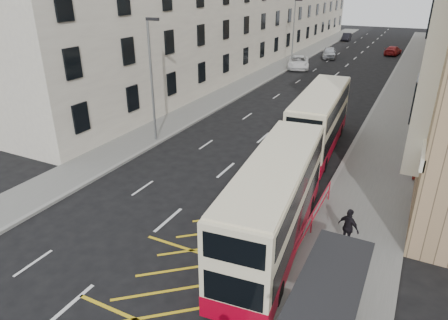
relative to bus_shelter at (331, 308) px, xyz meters
The scene contains 19 objects.
ground 8.62m from the bus_shelter, behind, with size 200.00×200.00×0.00m, color black.
pavement_right 30.46m from the bus_shelter, 90.65° to the left, with size 4.00×120.00×0.15m, color slate.
pavement_left 34.34m from the bus_shelter, 117.53° to the left, with size 3.00×120.00×0.15m, color slate.
kerb_right 30.55m from the bus_shelter, 94.41° to the left, with size 0.25×120.00×0.15m, color gray.
kerb_left 33.67m from the bus_shelter, 115.26° to the left, with size 0.25×120.00×0.15m, color gray.
road_markings 46.20m from the bus_shelter, 100.42° to the left, with size 10.00×110.00×0.01m, color silver, non-canonical shape.
terrace_left 50.98m from the bus_shelter, 115.38° to the left, with size 9.18×79.00×13.25m.
bus_shelter is the anchor object (origin of this frame).
guard_railing 6.61m from the bus_shelter, 108.82° to the left, with size 0.06×6.56×1.01m.
street_lamp_near 19.38m from the bus_shelter, 139.86° to the left, with size 0.93×0.18×8.00m.
street_lamp_far 44.94m from the bus_shelter, 109.12° to the left, with size 0.93×0.18×8.00m.
double_decker_front 5.79m from the bus_shelter, 125.27° to the left, with size 3.25×10.02×3.92m.
double_decker_rear 16.48m from the bus_shelter, 105.47° to the left, with size 2.93×10.06×3.96m.
pedestrian_mid 2.48m from the bus_shelter, 113.54° to the left, with size 0.77×0.60×1.59m, color black.
pedestrian_far 6.09m from the bus_shelter, 95.22° to the left, with size 0.98×0.41×1.68m, color black.
white_van 43.66m from the bus_shelter, 108.08° to the left, with size 2.56×5.54×1.54m, color white.
car_silver 52.15m from the bus_shelter, 103.07° to the left, with size 1.86×4.63×1.58m, color #B9BDC1.
car_dark 72.38m from the bus_shelter, 100.60° to the left, with size 1.41×4.06×1.34m, color black.
car_red 57.96m from the bus_shelter, 93.81° to the left, with size 1.83×4.49×1.30m, color maroon.
Camera 1 is at (9.43, -8.94, 10.14)m, focal length 32.00 mm.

